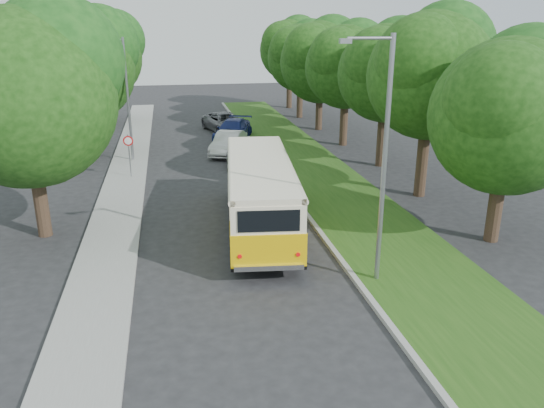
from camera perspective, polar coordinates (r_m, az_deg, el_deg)
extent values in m
plane|color=#242426|center=(19.57, -3.48, -6.13)|extent=(120.00, 120.00, 0.00)
cube|color=gray|center=(24.74, 3.22, -0.48)|extent=(0.20, 70.00, 0.15)
cube|color=#224B14|center=(25.40, 8.37, -0.16)|extent=(4.50, 70.00, 0.13)
cube|color=gray|center=(24.18, -16.47, -1.77)|extent=(2.20, 70.00, 0.12)
cylinder|color=#332319|center=(22.51, 22.96, 0.31)|extent=(0.56, 0.56, 3.35)
sphere|color=#143C0D|center=(21.78, 24.06, 8.52)|extent=(5.85, 5.85, 5.85)
sphere|color=#143C0D|center=(22.70, 25.79, 11.65)|extent=(4.38, 4.38, 4.38)
sphere|color=#143C0D|center=(20.59, 23.44, 10.16)|extent=(4.09, 4.09, 4.09)
cylinder|color=#332319|center=(27.27, 15.90, 5.15)|extent=(0.56, 0.56, 4.26)
sphere|color=#143C0D|center=(26.67, 16.64, 13.05)|extent=(5.98, 5.98, 5.98)
sphere|color=#143C0D|center=(27.61, 18.30, 15.56)|extent=(4.49, 4.49, 4.49)
sphere|color=#143C0D|center=(25.55, 15.73, 14.59)|extent=(4.19, 4.19, 4.19)
cylinder|color=#332319|center=(32.75, 11.73, 7.42)|extent=(0.56, 0.56, 3.95)
sphere|color=#143C0D|center=(32.26, 12.16, 13.55)|extent=(5.61, 5.61, 5.61)
sphere|color=#143C0D|center=(33.09, 13.53, 15.53)|extent=(4.21, 4.21, 4.21)
sphere|color=#143C0D|center=(31.24, 11.29, 14.73)|extent=(3.92, 3.92, 3.92)
cylinder|color=#332319|center=(38.14, 7.75, 9.15)|extent=(0.56, 0.56, 3.86)
sphere|color=#143C0D|center=(37.72, 7.98, 14.37)|extent=(5.64, 5.64, 5.64)
sphere|color=#143C0D|center=(38.51, 9.23, 16.08)|extent=(4.23, 4.23, 4.23)
sphere|color=#143C0D|center=(36.74, 7.10, 15.39)|extent=(3.95, 3.95, 3.95)
cylinder|color=#332319|center=(43.79, 5.09, 10.30)|extent=(0.56, 0.56, 3.58)
sphere|color=#143C0D|center=(43.41, 5.23, 14.92)|extent=(6.36, 6.36, 6.36)
sphere|color=#143C0D|center=(44.27, 6.48, 16.61)|extent=(4.77, 4.77, 4.77)
sphere|color=#143C0D|center=(42.34, 4.28, 15.93)|extent=(4.45, 4.45, 4.45)
cylinder|color=#332319|center=(49.48, 3.00, 11.39)|extent=(0.56, 0.56, 3.68)
sphere|color=#143C0D|center=(49.16, 3.07, 15.40)|extent=(5.91, 5.91, 5.91)
sphere|color=#143C0D|center=(49.93, 4.13, 16.79)|extent=(4.43, 4.43, 4.43)
sphere|color=#143C0D|center=(48.19, 2.25, 16.23)|extent=(4.14, 4.14, 4.14)
cylinder|color=#332319|center=(55.34, 1.87, 12.39)|extent=(0.56, 0.56, 4.05)
sphere|color=#143C0D|center=(55.05, 1.91, 16.18)|extent=(5.97, 5.97, 5.97)
sphere|color=#143C0D|center=(55.83, 2.87, 17.43)|extent=(4.48, 4.48, 4.48)
sphere|color=#143C0D|center=(54.10, 1.14, 16.93)|extent=(4.18, 4.18, 4.18)
cylinder|color=#332319|center=(23.14, -23.73, 1.12)|extent=(0.56, 0.56, 3.68)
sphere|color=#143C0D|center=(22.39, -24.99, 10.20)|extent=(6.80, 6.80, 6.80)
sphere|color=#143C0D|center=(22.69, -22.09, 14.14)|extent=(5.10, 5.10, 5.10)
cylinder|color=#332319|center=(36.55, -19.35, 7.70)|extent=(0.56, 0.56, 3.68)
sphere|color=#143C0D|center=(36.09, -20.00, 13.47)|extent=(6.80, 6.80, 6.80)
sphere|color=#143C0D|center=(36.53, -18.18, 15.86)|extent=(5.10, 5.10, 5.10)
sphere|color=#143C0D|center=(35.36, -22.03, 14.54)|extent=(4.76, 4.76, 4.76)
cylinder|color=#332319|center=(48.32, -17.52, 10.38)|extent=(0.56, 0.56, 3.68)
sphere|color=#143C0D|center=(47.97, -17.97, 14.76)|extent=(6.80, 6.80, 6.80)
sphere|color=#143C0D|center=(48.47, -16.59, 16.53)|extent=(5.10, 5.10, 5.10)
sphere|color=#143C0D|center=(47.21, -19.46, 15.59)|extent=(4.76, 4.76, 4.76)
cylinder|color=gray|center=(17.00, 11.98, 3.94)|extent=(0.16, 0.16, 8.00)
cylinder|color=gray|center=(16.20, 10.54, 17.12)|extent=(1.40, 0.10, 0.10)
cube|color=gray|center=(15.94, 7.90, 16.98)|extent=(0.35, 0.16, 0.14)
cylinder|color=gray|center=(33.98, -15.22, 10.60)|extent=(0.16, 0.16, 7.50)
cylinder|color=gray|center=(33.75, -17.00, 16.55)|extent=(1.40, 0.10, 0.10)
cube|color=gray|center=(33.83, -18.30, 16.31)|extent=(0.35, 0.16, 0.14)
cylinder|color=gray|center=(30.50, -15.07, 4.93)|extent=(0.06, 0.06, 2.50)
cone|color=red|center=(30.27, -15.22, 6.56)|extent=(0.56, 0.02, 0.56)
cone|color=white|center=(30.25, -15.23, 6.56)|extent=(0.40, 0.02, 0.40)
imported|color=#A9AAAE|center=(32.64, -3.67, 5.30)|extent=(1.72, 3.75, 1.24)
imported|color=beige|center=(35.41, -4.71, 6.54)|extent=(3.10, 4.73, 1.47)
imported|color=navy|center=(39.76, -4.23, 7.93)|extent=(3.84, 5.56, 1.49)
imported|color=#5A5C62|center=(42.95, -5.01, 8.74)|extent=(3.83, 5.90, 1.51)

